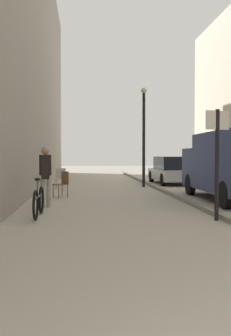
# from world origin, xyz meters

# --- Properties ---
(ground_plane) EXTENTS (80.00, 80.00, 0.00)m
(ground_plane) POSITION_xyz_m (0.00, 12.00, 0.00)
(ground_plane) COLOR #A8A093
(kerb_strip) EXTENTS (0.16, 40.00, 0.12)m
(kerb_strip) POSITION_xyz_m (1.58, 12.00, 0.06)
(kerb_strip) COLOR gray
(kerb_strip) RESTS_ON ground_plane
(pedestrian_main_foreground) EXTENTS (0.35, 0.23, 1.77)m
(pedestrian_main_foreground) POSITION_xyz_m (-2.85, 10.04, 1.02)
(pedestrian_main_foreground) COLOR gray
(pedestrian_main_foreground) RESTS_ON ground_plane
(parked_car) EXTENTS (1.92, 4.24, 1.45)m
(parked_car) POSITION_xyz_m (3.01, 18.74, 0.71)
(parked_car) COLOR #B7B7BC
(parked_car) RESTS_ON ground_plane
(street_sign_post) EXTENTS (0.59, 0.15, 2.60)m
(street_sign_post) POSITION_xyz_m (1.37, 7.43, 1.55)
(street_sign_post) COLOR black
(street_sign_post) RESTS_ON ground_plane
(lamp_post) EXTENTS (0.28, 0.28, 4.76)m
(lamp_post) POSITION_xyz_m (1.16, 16.81, 2.72)
(lamp_post) COLOR black
(lamp_post) RESTS_ON ground_plane
(bicycle_leaning) EXTENTS (0.10, 1.77, 0.98)m
(bicycle_leaning) POSITION_xyz_m (-2.85, 8.31, 0.38)
(bicycle_leaning) COLOR black
(bicycle_leaning) RESTS_ON ground_plane
(cafe_chair_near_window) EXTENTS (0.48, 0.48, 0.94)m
(cafe_chair_near_window) POSITION_xyz_m (-2.75, 15.81, 0.55)
(cafe_chair_near_window) COLOR #B7B2A8
(cafe_chair_near_window) RESTS_ON ground_plane
(cafe_chair_by_doorway) EXTENTS (0.61, 0.61, 0.94)m
(cafe_chair_by_doorway) POSITION_xyz_m (-2.49, 12.68, 0.55)
(cafe_chair_by_doorway) COLOR brown
(cafe_chair_by_doorway) RESTS_ON ground_plane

